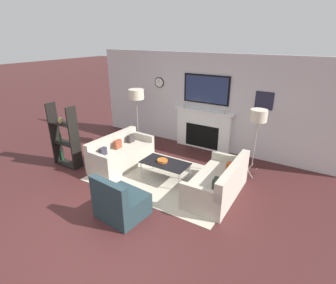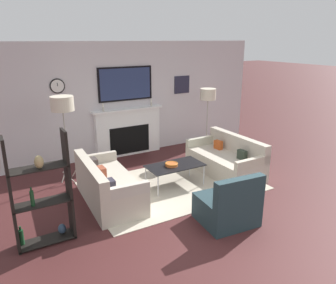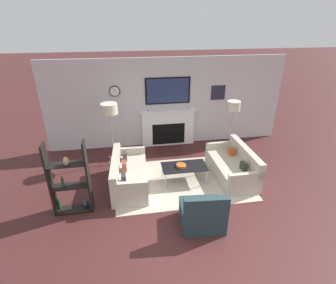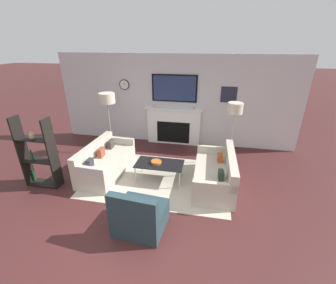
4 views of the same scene
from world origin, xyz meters
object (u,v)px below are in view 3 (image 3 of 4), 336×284
object	(u,v)px
coffee_table	(184,167)
floor_lamp_left	(109,109)
armchair	(202,214)
shelf_unit	(70,181)
decorative_bowl	(181,165)
couch_left	(128,176)
floor_lamp_right	(234,107)
couch_right	(233,167)

from	to	relation	value
coffee_table	floor_lamp_left	xyz separation A→B (m)	(-1.74, 1.24, 1.16)
armchair	floor_lamp_left	distance (m)	3.55
shelf_unit	decorative_bowl	bearing A→B (deg)	15.80
couch_left	floor_lamp_right	bearing A→B (deg)	21.92
armchair	decorative_bowl	size ratio (longest dim) A/B	3.57
armchair	floor_lamp_right	xyz separation A→B (m)	(1.63, 2.80, 1.19)
couch_left	floor_lamp_left	size ratio (longest dim) A/B	1.00
coffee_table	decorative_bowl	xyz separation A→B (m)	(-0.08, 0.00, 0.06)
couch_left	decorative_bowl	distance (m)	1.30
couch_left	floor_lamp_left	distance (m)	1.80
couch_right	coffee_table	bearing A→B (deg)	-178.99
couch_left	floor_lamp_left	bearing A→B (deg)	107.20
decorative_bowl	floor_lamp_left	xyz separation A→B (m)	(-1.66, 1.23, 1.10)
couch_right	shelf_unit	bearing A→B (deg)	-169.40
floor_lamp_left	shelf_unit	distance (m)	2.24
coffee_table	floor_lamp_right	xyz separation A→B (m)	(1.65, 1.24, 1.06)
decorative_bowl	coffee_table	bearing A→B (deg)	-1.61
floor_lamp_right	couch_right	bearing A→B (deg)	-106.74
shelf_unit	armchair	bearing A→B (deg)	-19.01
coffee_table	decorative_bowl	bearing A→B (deg)	178.39
armchair	coffee_table	distance (m)	1.57
couch_left	shelf_unit	distance (m)	1.44
couch_right	decorative_bowl	xyz separation A→B (m)	(-1.36, -0.02, 0.19)
couch_right	floor_lamp_right	size ratio (longest dim) A/B	1.06
armchair	floor_lamp_right	world-z (taller)	floor_lamp_right
floor_lamp_left	floor_lamp_right	distance (m)	3.39
couch_right	decorative_bowl	size ratio (longest dim) A/B	7.00
coffee_table	shelf_unit	world-z (taller)	shelf_unit
couch_left	floor_lamp_right	world-z (taller)	floor_lamp_right
decorative_bowl	floor_lamp_left	world-z (taller)	floor_lamp_left
couch_right	shelf_unit	size ratio (longest dim) A/B	1.08
couch_right	armchair	xyz separation A→B (m)	(-1.27, -1.59, 0.00)
couch_left	coffee_table	xyz separation A→B (m)	(1.36, -0.02, 0.12)
armchair	couch_right	bearing A→B (deg)	51.36
coffee_table	shelf_unit	distance (m)	2.64
floor_lamp_left	shelf_unit	bearing A→B (deg)	-112.24
armchair	floor_lamp_left	bearing A→B (deg)	122.03
couch_right	shelf_unit	xyz separation A→B (m)	(-3.81, -0.71, 0.46)
couch_right	decorative_bowl	world-z (taller)	couch_right
shelf_unit	couch_left	bearing A→B (deg)	31.57
shelf_unit	floor_lamp_left	bearing A→B (deg)	67.76
couch_right	floor_lamp_left	xyz separation A→B (m)	(-3.02, 1.21, 1.29)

